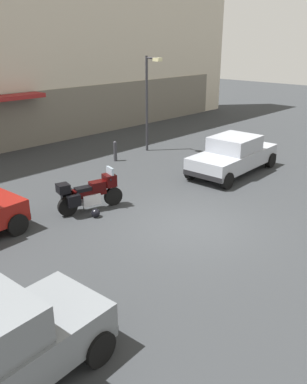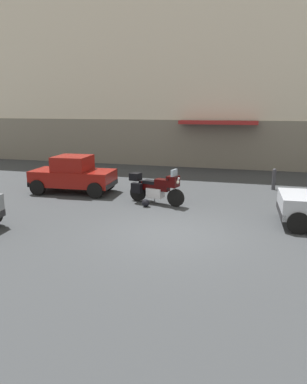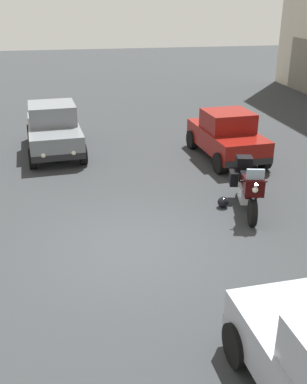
{
  "view_description": "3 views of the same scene",
  "coord_description": "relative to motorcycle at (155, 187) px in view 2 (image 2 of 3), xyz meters",
  "views": [
    {
      "loc": [
        -8.67,
        -6.74,
        5.31
      ],
      "look_at": [
        -0.55,
        0.99,
        0.99
      ],
      "focal_mm": 37.45,
      "sensor_mm": 36.0,
      "label": 1
    },
    {
      "loc": [
        2.22,
        -9.63,
        3.53
      ],
      "look_at": [
        -0.88,
        1.26,
        0.89
      ],
      "focal_mm": 34.02,
      "sensor_mm": 36.0,
      "label": 2
    },
    {
      "loc": [
        8.14,
        -1.12,
        4.89
      ],
      "look_at": [
        -0.76,
        0.63,
        0.92
      ],
      "focal_mm": 41.77,
      "sensor_mm": 36.0,
      "label": 3
    }
  ],
  "objects": [
    {
      "name": "motorcycle",
      "position": [
        0.0,
        0.0,
        0.0
      ],
      "size": [
        2.23,
        1.03,
        1.36
      ],
      "rotation": [
        0.0,
        0.0,
        -0.24
      ],
      "color": "black",
      "rests_on": "ground"
    },
    {
      "name": "helmet",
      "position": [
        -0.21,
        -0.54,
        -0.48
      ],
      "size": [
        0.28,
        0.28,
        0.28
      ],
      "primitive_type": "sphere",
      "color": "black",
      "rests_on": "ground"
    },
    {
      "name": "ground_plane",
      "position": [
        1.34,
        -3.12,
        -0.62
      ],
      "size": [
        80.0,
        80.0,
        0.0
      ],
      "primitive_type": "plane",
      "color": "#2D3033"
    },
    {
      "name": "car_compact_side",
      "position": [
        -3.81,
        0.8,
        0.15
      ],
      "size": [
        3.55,
        1.9,
        1.56
      ],
      "rotation": [
        0.0,
        0.0,
        3.21
      ],
      "color": "maroon",
      "rests_on": "ground"
    },
    {
      "name": "bollard_curbside",
      "position": [
        4.36,
        3.71,
        -0.12
      ],
      "size": [
        0.16,
        0.16,
        0.94
      ],
      "color": "#333338",
      "rests_on": "ground"
    },
    {
      "name": "building_facade_rear",
      "position": [
        1.34,
        10.03,
        6.19
      ],
      "size": [
        37.08,
        3.4,
        13.72
      ],
      "color": "beige",
      "rests_on": "ground"
    }
  ]
}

